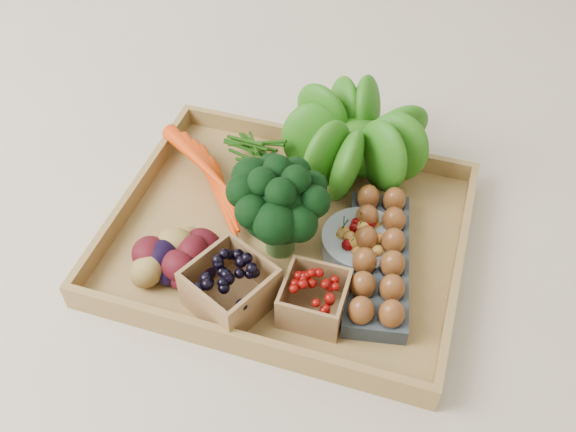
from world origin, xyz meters
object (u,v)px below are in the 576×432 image
(tray, at_px, (288,238))
(broccoli, at_px, (280,221))
(cherry_bowl, at_px, (361,243))
(egg_carton, at_px, (377,262))

(tray, bearing_deg, broccoli, -98.10)
(cherry_bowl, relative_size, egg_carton, 0.48)
(cherry_bowl, height_order, egg_carton, cherry_bowl)
(tray, bearing_deg, egg_carton, -9.40)
(broccoli, bearing_deg, egg_carton, 1.45)
(tray, relative_size, egg_carton, 2.08)
(broccoli, distance_m, cherry_bowl, 0.14)
(egg_carton, bearing_deg, cherry_bowl, 127.27)
(egg_carton, bearing_deg, broccoli, 171.33)
(tray, distance_m, egg_carton, 0.15)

